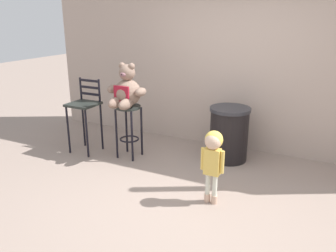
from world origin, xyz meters
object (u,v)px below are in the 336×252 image
at_px(bar_stool_with_teddy, 129,121).
at_px(child_walking, 213,152).
at_px(trash_bin, 229,134).
at_px(bar_chair_empty, 85,109).
at_px(teddy_bear, 126,91).

distance_m(bar_stool_with_teddy, child_walking, 1.73).
height_order(trash_bin, bar_chair_empty, bar_chair_empty).
relative_size(teddy_bear, child_walking, 0.72).
bearing_deg(bar_stool_with_teddy, trash_bin, 22.30).
height_order(teddy_bear, trash_bin, teddy_bear).
xyz_separation_m(bar_stool_with_teddy, bar_chair_empty, (-0.73, -0.10, 0.13)).
distance_m(teddy_bear, bar_chair_empty, 0.81).
distance_m(teddy_bear, child_walking, 1.76).
distance_m(trash_bin, bar_chair_empty, 2.22).
bearing_deg(teddy_bear, bar_chair_empty, -174.73).
relative_size(bar_stool_with_teddy, trash_bin, 1.00).
height_order(bar_stool_with_teddy, trash_bin, trash_bin).
height_order(teddy_bear, bar_chair_empty, teddy_bear).
bearing_deg(trash_bin, bar_chair_empty, -162.54).
bearing_deg(teddy_bear, bar_stool_with_teddy, 90.00).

